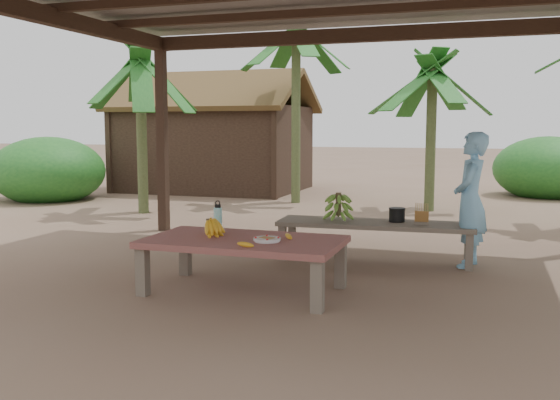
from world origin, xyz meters
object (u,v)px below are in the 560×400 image
(work_table, at_px, (244,246))
(woman, at_px, (470,200))
(ripe_banana_bunch, at_px, (208,226))
(cooking_pot, at_px, (397,215))
(bench, at_px, (375,227))
(plate, at_px, (267,240))
(water_flask, at_px, (218,219))

(work_table, height_order, woman, woman)
(ripe_banana_bunch, bearing_deg, cooking_pot, 48.92)
(work_table, distance_m, bench, 1.95)
(bench, bearing_deg, work_table, -121.43)
(plate, height_order, cooking_pot, cooking_pot)
(bench, xyz_separation_m, water_flask, (-1.31, -1.43, 0.23))
(woman, bearing_deg, water_flask, -52.29)
(bench, bearing_deg, ripe_banana_bunch, -131.11)
(ripe_banana_bunch, bearing_deg, water_flask, 91.13)
(water_flask, bearing_deg, ripe_banana_bunch, -88.87)
(cooking_pot, distance_m, woman, 0.82)
(cooking_pot, bearing_deg, woman, -4.40)
(bench, bearing_deg, plate, -113.75)
(work_table, relative_size, plate, 7.21)
(work_table, distance_m, cooking_pot, 2.15)
(work_table, distance_m, water_flask, 0.52)
(work_table, distance_m, ripe_banana_bunch, 0.41)
(bench, distance_m, ripe_banana_bunch, 2.13)
(ripe_banana_bunch, distance_m, water_flask, 0.24)
(ripe_banana_bunch, height_order, plate, ripe_banana_bunch)
(plate, bearing_deg, water_flask, 151.05)
(bench, height_order, cooking_pot, cooking_pot)
(woman, bearing_deg, work_table, -42.51)
(cooking_pot, bearing_deg, water_flask, -135.33)
(work_table, relative_size, cooking_pot, 10.10)
(water_flask, bearing_deg, work_table, -36.49)
(bench, distance_m, woman, 1.08)
(bench, xyz_separation_m, cooking_pot, (0.23, 0.10, 0.13))
(bench, relative_size, water_flask, 7.20)
(water_flask, relative_size, cooking_pot, 1.73)
(ripe_banana_bunch, distance_m, plate, 0.65)
(work_table, bearing_deg, cooking_pot, 57.62)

